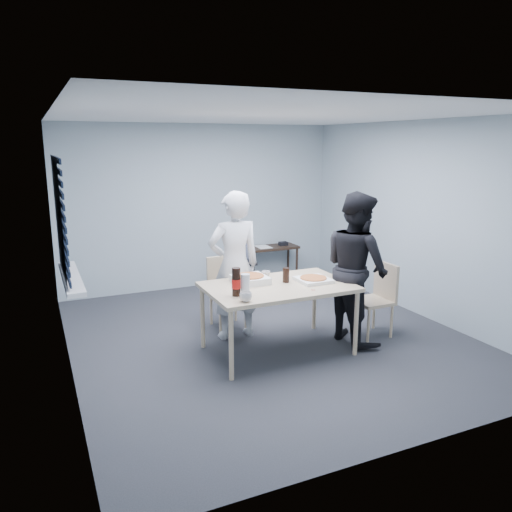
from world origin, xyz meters
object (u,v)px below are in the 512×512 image
chair_right (378,294)px  stool (241,268)px  chair_far (226,286)px  dining_table (278,290)px  person_white (234,266)px  mug_a (246,297)px  mug_b (266,275)px  side_table (271,251)px  backpack (241,249)px  person_black (356,268)px  soda_bottle (236,282)px

chair_right → stool: (-0.90, 2.18, -0.09)m
chair_far → chair_right: size_ratio=1.00×
dining_table → person_white: person_white is taller
stool → mug_a: 2.76m
chair_right → mug_b: chair_right is taller
mug_a → chair_right: bearing=10.6°
side_table → mug_b: 2.75m
dining_table → backpack: bearing=78.3°
chair_far → mug_b: size_ratio=8.90×
person_white → mug_a: size_ratio=14.39×
person_white → stool: (0.72, 1.54, -0.46)m
dining_table → side_table: size_ratio=1.78×
chair_right → person_white: size_ratio=0.50×
mug_b → stool: bearing=76.1°
chair_far → side_table: (1.47, 1.68, 0.00)m
mug_a → mug_b: bearing=51.3°
chair_far → mug_a: size_ratio=7.24×
person_black → backpack: 2.27m
mug_a → backpack: bearing=68.4°
person_white → soda_bottle: (-0.29, -0.79, 0.03)m
mug_a → mug_b: 0.86m
side_table → backpack: 1.00m
side_table → mug_a: 3.59m
chair_right → side_table: 2.74m
person_white → mug_b: 0.42m
person_black → stool: bearing=13.7°
stool → mug_a: (-1.00, -2.54, 0.40)m
chair_far → soda_bottle: soda_bottle is taller
chair_right → person_black: person_black is taller
mug_b → soda_bottle: size_ratio=0.34×
person_black → side_table: 2.80m
dining_table → soda_bottle: size_ratio=5.43×
chair_right → soda_bottle: 1.96m
stool → dining_table: bearing=-101.7°
chair_far → person_black: 1.68m
side_table → mug_a: size_ratio=7.26×
soda_bottle → mug_b: bearing=39.5°
dining_table → mug_a: bearing=-144.8°
person_white → mug_b: (0.26, -0.33, -0.06)m
dining_table → chair_right: (1.34, -0.04, -0.20)m
dining_table → backpack: backpack is taller
chair_far → mug_a: chair_far is taller
mug_b → person_white: bearing=127.9°
dining_table → stool: size_ratio=2.97×
stool → backpack: (0.00, -0.01, 0.30)m
stool → mug_a: size_ratio=4.35×
chair_far → mug_a: 1.49m
person_black → soda_bottle: 1.56m
chair_far → side_table: chair_far is taller
dining_table → mug_a: (-0.56, -0.39, 0.11)m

